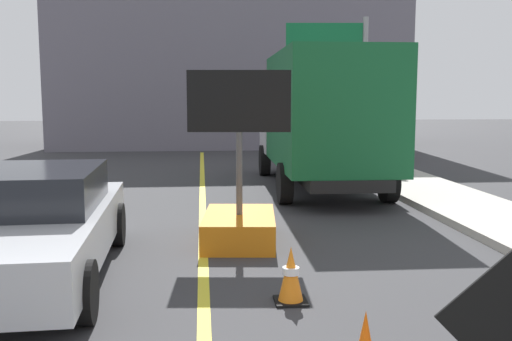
# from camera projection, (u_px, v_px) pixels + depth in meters

# --- Properties ---
(lane_center_stripe) EXTENTS (0.14, 36.00, 0.01)m
(lane_center_stripe) POSITION_uv_depth(u_px,v_px,m) (203.00, 305.00, 6.29)
(lane_center_stripe) COLOR yellow
(lane_center_stripe) RESTS_ON ground
(arrow_board_trailer) EXTENTS (1.60, 1.90, 2.70)m
(arrow_board_trailer) POSITION_uv_depth(u_px,v_px,m) (239.00, 212.00, 9.01)
(arrow_board_trailer) COLOR orange
(arrow_board_trailer) RESTS_ON ground
(box_truck) EXTENTS (2.66, 7.26, 3.32)m
(box_truck) POSITION_uv_depth(u_px,v_px,m) (321.00, 117.00, 14.14)
(box_truck) COLOR black
(box_truck) RESTS_ON ground
(pickup_car) EXTENTS (2.29, 4.83, 1.38)m
(pickup_car) POSITION_uv_depth(u_px,v_px,m) (25.00, 224.00, 7.16)
(pickup_car) COLOR silver
(pickup_car) RESTS_ON ground
(highway_guide_sign) EXTENTS (2.78, 0.37, 5.00)m
(highway_guide_sign) POSITION_uv_depth(u_px,v_px,m) (342.00, 64.00, 19.44)
(highway_guide_sign) COLOR gray
(highway_guide_sign) RESTS_ON ground
(far_building_block) EXTENTS (16.06, 7.27, 9.66)m
(far_building_block) POSITION_uv_depth(u_px,v_px,m) (228.00, 46.00, 27.93)
(far_building_block) COLOR slate
(far_building_block) RESTS_ON ground
(traffic_cone_mid_lane) EXTENTS (0.36, 0.36, 0.64)m
(traffic_cone_mid_lane) POSITION_uv_depth(u_px,v_px,m) (291.00, 275.00, 6.35)
(traffic_cone_mid_lane) COLOR black
(traffic_cone_mid_lane) RESTS_ON ground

